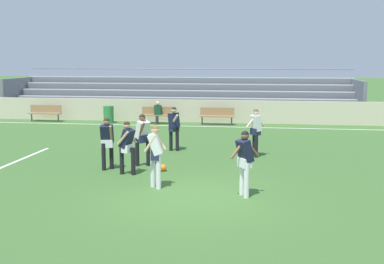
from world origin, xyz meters
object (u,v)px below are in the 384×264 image
spectator_seated (158,111)px  player_dark_deep_cover (174,125)px  player_white_wide_left (255,128)px  soccer_ball (163,168)px  bench_centre_sideline (217,114)px  player_white_on_ball (142,135)px  trash_bin (109,114)px  player_white_challenging (155,151)px  player_dark_overlapping (107,139)px  bench_far_left (158,113)px  bleacher_stand (180,96)px  player_dark_dropping_back (127,143)px  bench_near_bin (45,112)px  player_dark_trailing_run (245,158)px

spectator_seated → player_dark_deep_cover: size_ratio=0.73×
player_white_wide_left → soccer_ball: (-2.79, -2.68, -0.91)m
bench_centre_sideline → player_white_on_ball: size_ratio=1.06×
trash_bin → spectator_seated: spectator_seated is taller
player_white_challenging → player_dark_overlapping: (-1.96, 1.90, -0.05)m
bench_far_left → bench_centre_sideline: bearing=0.0°
bleacher_stand → soccer_ball: size_ratio=95.11×
player_dark_dropping_back → player_white_wide_left: player_white_wide_left is taller
bench_near_bin → bench_far_left: same height
bleacher_stand → trash_bin: bleacher_stand is taller
bleacher_stand → player_white_challenging: bleacher_stand is taller
player_dark_dropping_back → soccer_ball: player_dark_dropping_back is taller
player_white_on_ball → player_dark_trailing_run: 4.57m
bench_near_bin → bench_far_left: bearing=0.0°
bench_far_left → player_white_wide_left: 9.76m
bench_far_left → player_white_wide_left: size_ratio=1.05×
bench_near_bin → player_white_wide_left: player_white_wide_left is taller
player_dark_trailing_run → soccer_ball: player_dark_trailing_run is taller
bench_far_left → player_dark_deep_cover: 7.84m
bench_centre_sideline → bench_near_bin: bearing=180.0°
bench_far_left → trash_bin: bearing=-177.3°
player_dark_overlapping → bench_centre_sideline: bearing=77.5°
player_dark_trailing_run → soccer_ball: bearing=137.1°
player_white_on_ball → soccer_ball: 1.37m
player_white_on_ball → soccer_ball: player_white_on_ball is taller
bleacher_stand → player_dark_deep_cover: bearing=-81.3°
bench_near_bin → player_white_on_ball: size_ratio=1.06×
bench_near_bin → player_white_challenging: player_white_challenging is taller
player_white_challenging → player_dark_overlapping: 2.73m
spectator_seated → player_dark_overlapping: (0.75, -10.78, 0.27)m
player_dark_deep_cover → bleacher_stand: bearing=98.7°
trash_bin → player_dark_overlapping: size_ratio=0.56×
player_white_on_ball → player_white_wide_left: bearing=29.5°
player_white_on_ball → player_dark_overlapping: 1.18m
player_dark_trailing_run → player_dark_dropping_back: bearing=152.8°
player_dark_deep_cover → spectator_seated: bearing=106.9°
soccer_ball → player_dark_overlapping: bearing=-178.8°
bench_far_left → player_white_wide_left: bearing=-57.0°
spectator_seated → player_dark_dropping_back: (1.55, -11.32, 0.25)m
player_white_on_ball → bench_far_left: bearing=99.5°
soccer_ball → player_dark_trailing_run: bearing=-42.9°
trash_bin → player_white_challenging: bearing=-66.8°
soccer_ball → player_white_on_ball: bearing=141.0°
player_dark_dropping_back → spectator_seated: bearing=97.8°
player_white_challenging → player_dark_dropping_back: bearing=130.7°
bleacher_stand → player_white_on_ball: size_ratio=12.33×
trash_bin → bench_far_left: bearing=2.7°
player_dark_dropping_back → player_white_challenging: size_ratio=0.94×
player_dark_overlapping → player_dark_trailing_run: (4.36, -2.37, 0.03)m
bleacher_stand → trash_bin: size_ratio=22.59×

